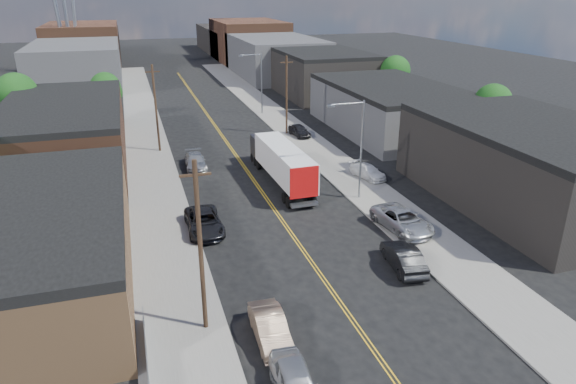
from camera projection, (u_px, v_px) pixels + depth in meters
ground at (210, 118)px, 75.46m from camera, size 260.00×260.00×0.00m
centerline at (229, 146)px, 62.15m from camera, size 0.32×120.00×0.01m
sidewalk_left at (149, 152)px, 59.51m from camera, size 5.00×140.00×0.15m
sidewalk_right at (303, 139)px, 64.73m from camera, size 5.00×140.00×0.15m
warehouse_tan at (28, 245)px, 32.22m from camera, size 12.00×22.00×5.60m
warehouse_brown at (65, 133)px, 55.10m from camera, size 12.00×26.00×6.60m
industrial_right_a at (532, 164)px, 44.69m from camera, size 14.00×22.00×7.10m
industrial_right_b at (390, 107)px, 67.95m from camera, size 14.00×24.00×6.10m
industrial_right_c at (321, 73)px, 90.73m from camera, size 14.00×22.00×7.60m
skyline_left_a at (77, 64)px, 99.53m from camera, size 16.00×30.00×8.00m
skyline_right_a at (275, 56)px, 110.51m from camera, size 16.00×30.00×8.00m
skyline_left_b at (84, 46)px, 121.33m from camera, size 16.00×26.00×10.00m
skyline_right_b at (249, 41)px, 132.31m from camera, size 16.00×26.00×10.00m
skyline_left_c at (89, 44)px, 139.63m from camera, size 16.00×40.00×7.00m
skyline_right_c at (233, 40)px, 150.61m from camera, size 16.00×40.00×7.00m
streetlight_near at (358, 142)px, 44.52m from camera, size 3.39×0.25×9.00m
streetlight_far at (259, 79)px, 75.56m from camera, size 3.39×0.25×9.00m
utility_pole_left_near at (200, 248)px, 26.95m from camera, size 1.60×0.26×10.00m
utility_pole_left_far at (156, 108)px, 57.99m from camera, size 1.60×0.26×10.00m
utility_pole_right at (287, 95)px, 65.16m from camera, size 1.60×0.26×10.00m
tree_left_mid at (18, 97)px, 62.41m from camera, size 5.10×5.04×8.37m
tree_left_far at (106, 90)px, 71.71m from camera, size 4.35×4.20×6.97m
tree_right_near at (493, 105)px, 60.61m from camera, size 4.60×4.48×7.44m
tree_right_far at (395, 73)px, 81.79m from camera, size 4.85×4.76×7.91m
semi_truck at (280, 160)px, 49.90m from camera, size 2.82×14.98×3.91m
car_left_a at (295, 384)px, 23.75m from camera, size 2.06×4.69×1.57m
car_left_b at (270, 328)px, 27.67m from camera, size 1.75×4.67×1.52m
car_left_c at (204, 222)px, 40.09m from camera, size 2.68×5.76×1.60m
car_left_d at (195, 161)px, 54.23m from camera, size 2.30×5.23×1.49m
car_right_oncoming at (403, 257)px, 34.78m from camera, size 2.39×5.13×1.63m
car_right_lot_a at (402, 220)px, 40.02m from camera, size 3.40×6.16×1.63m
car_right_lot_b at (368, 171)px, 51.13m from camera, size 2.80×4.72×1.28m
car_right_lot_c at (299, 130)px, 65.42m from camera, size 2.14×4.42×1.45m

